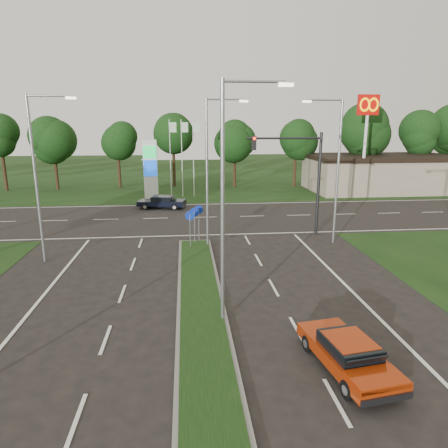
{
  "coord_description": "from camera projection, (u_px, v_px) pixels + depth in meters",
  "views": [
    {
      "loc": [
        -0.54,
        -8.18,
        7.47
      ],
      "look_at": [
        1.53,
        12.83,
        2.2
      ],
      "focal_mm": 32.0,
      "sensor_mm": 36.0,
      "label": 1
    }
  ],
  "objects": [
    {
      "name": "ground",
      "position": [
        213.0,
        439.0,
        9.76
      ],
      "size": [
        160.0,
        160.0,
        0.0
      ],
      "primitive_type": "plane",
      "color": "black",
      "rests_on": "ground"
    },
    {
      "name": "verge_far",
      "position": [
        188.0,
        173.0,
        62.87
      ],
      "size": [
        160.0,
        50.0,
        0.02
      ],
      "primitive_type": "cube",
      "color": "black",
      "rests_on": "ground"
    },
    {
      "name": "cross_road",
      "position": [
        192.0,
        218.0,
        32.93
      ],
      "size": [
        160.0,
        12.0,
        0.02
      ],
      "primitive_type": "cube",
      "color": "black",
      "rests_on": "ground"
    },
    {
      "name": "median_kerb",
      "position": [
        205.0,
        348.0,
        13.61
      ],
      "size": [
        2.0,
        26.0,
        0.12
      ],
      "primitive_type": "cube",
      "color": "slate",
      "rests_on": "ground"
    },
    {
      "name": "commercial_building",
      "position": [
        380.0,
        173.0,
        46.12
      ],
      "size": [
        16.0,
        9.0,
        4.0
      ],
      "primitive_type": "cube",
      "color": "gray",
      "rests_on": "ground"
    },
    {
      "name": "streetlight_median_near",
      "position": [
        228.0,
        193.0,
        14.42
      ],
      "size": [
        2.53,
        0.22,
        9.0
      ],
      "color": "gray",
      "rests_on": "ground"
    },
    {
      "name": "streetlight_median_far",
      "position": [
        210.0,
        165.0,
        24.08
      ],
      "size": [
        2.53,
        0.22,
        9.0
      ],
      "color": "gray",
      "rests_on": "ground"
    },
    {
      "name": "streetlight_left_far",
      "position": [
        39.0,
        171.0,
        21.26
      ],
      "size": [
        2.53,
        0.22,
        9.0
      ],
      "color": "gray",
      "rests_on": "ground"
    },
    {
      "name": "streetlight_right_far",
      "position": [
        335.0,
        164.0,
        24.82
      ],
      "size": [
        2.53,
        0.22,
        9.0
      ],
      "rotation": [
        0.0,
        0.0,
        3.14
      ],
      "color": "gray",
      "rests_on": "ground"
    },
    {
      "name": "traffic_signal",
      "position": [
        301.0,
        168.0,
        26.69
      ],
      "size": [
        5.1,
        0.42,
        7.0
      ],
      "color": "black",
      "rests_on": "ground"
    },
    {
      "name": "median_signs",
      "position": [
        194.0,
        218.0,
        25.18
      ],
      "size": [
        1.16,
        1.76,
        2.38
      ],
      "color": "gray",
      "rests_on": "ground"
    },
    {
      "name": "gas_pylon",
      "position": [
        153.0,
        168.0,
        40.54
      ],
      "size": [
        5.8,
        1.26,
        8.0
      ],
      "color": "silver",
      "rests_on": "ground"
    },
    {
      "name": "mcdonalds_sign",
      "position": [
        367.0,
        119.0,
        40.41
      ],
      "size": [
        2.2,
        0.47,
        10.4
      ],
      "color": "silver",
      "rests_on": "ground"
    },
    {
      "name": "treeline_far",
      "position": [
        189.0,
        130.0,
        46.67
      ],
      "size": [
        6.0,
        6.0,
        9.9
      ],
      "color": "black",
      "rests_on": "ground"
    },
    {
      "name": "red_sedan",
      "position": [
        348.0,
        353.0,
        12.4
      ],
      "size": [
        2.18,
        4.13,
        1.08
      ],
      "rotation": [
        0.0,
        0.0,
        0.15
      ],
      "color": "#9A2808",
      "rests_on": "ground"
    },
    {
      "name": "navy_sedan",
      "position": [
        162.0,
        202.0,
        36.39
      ],
      "size": [
        4.46,
        2.5,
        1.16
      ],
      "rotation": [
        0.0,
        0.0,
        1.38
      ],
      "color": "black",
      "rests_on": "ground"
    }
  ]
}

